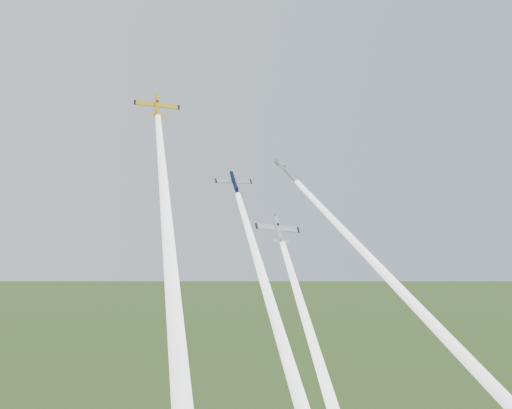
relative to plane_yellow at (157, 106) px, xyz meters
The scene contains 7 objects.
plane_yellow is the anchor object (origin of this frame).
smoke_trail_yellow 33.10m from the plane_yellow, 113.87° to the right, with size 2.56×2.56×59.80m, color white, non-canonical shape.
plane_navy 19.05m from the plane_yellow, 25.29° to the right, with size 6.83×6.77×1.07m, color #0C1237, non-canonical shape.
smoke_trail_navy 49.10m from the plane_yellow, 82.11° to the right, with size 2.56×2.56×65.66m, color white, non-canonical shape.
plane_silver_right 29.09m from the plane_yellow, ahead, with size 7.12×7.07×1.12m, color #A7AEB5, non-canonical shape.
smoke_trail_silver_right 54.00m from the plane_yellow, 32.10° to the right, with size 2.56×2.56×57.10m, color white, non-canonical shape.
plane_silver_low 30.46m from the plane_yellow, 47.48° to the right, with size 7.77×7.71×1.22m, color silver, non-canonical shape.
Camera 1 is at (-65.98, -94.41, 88.56)m, focal length 45.00 mm.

